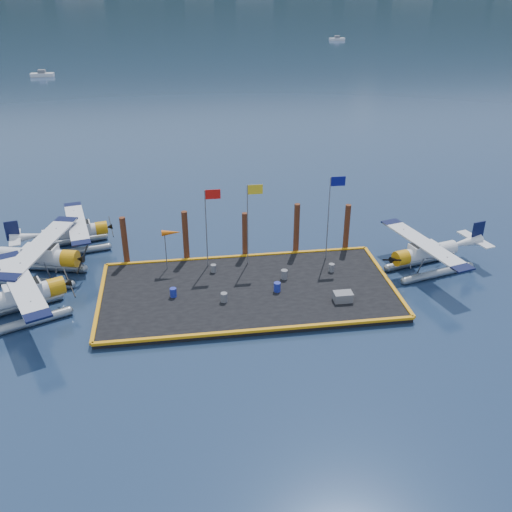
{
  "coord_description": "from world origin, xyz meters",
  "views": [
    {
      "loc": [
        -4.29,
        -33.65,
        20.48
      ],
      "look_at": [
        0.86,
        2.0,
        1.9
      ],
      "focal_mm": 40.0,
      "sensor_mm": 36.0,
      "label": 1
    }
  ],
  "objects_px": {
    "seaplane_d": "(427,254)",
    "drum_4": "(331,268)",
    "piling_2": "(245,236)",
    "piling_4": "(347,229)",
    "windsock": "(171,234)",
    "drum_1": "(277,287)",
    "piling_3": "(296,230)",
    "drum_0": "(173,292)",
    "crate": "(343,297)",
    "flagpole_blue": "(332,206)",
    "flagpole_red": "(209,216)",
    "drum_3": "(224,297)",
    "seaplane_a": "(18,299)",
    "seaplane_c": "(74,234)",
    "drum_2": "(284,274)",
    "piling_1": "(186,237)",
    "flagpole_yellow": "(250,213)",
    "seaplane_b": "(37,259)",
    "piling_0": "(125,242)",
    "drum_5": "(213,268)"
  },
  "relations": [
    {
      "from": "seaplane_d",
      "to": "piling_2",
      "type": "xyz_separation_m",
      "value": [
        -12.96,
        3.98,
        0.49
      ]
    },
    {
      "from": "flagpole_red",
      "to": "windsock",
      "type": "height_order",
      "value": "flagpole_red"
    },
    {
      "from": "seaplane_a",
      "to": "piling_2",
      "type": "xyz_separation_m",
      "value": [
        15.35,
        6.37,
        0.4
      ]
    },
    {
      "from": "drum_5",
      "to": "drum_2",
      "type": "bearing_deg",
      "value": -19.22
    },
    {
      "from": "seaplane_c",
      "to": "drum_2",
      "type": "relative_size",
      "value": 13.04
    },
    {
      "from": "seaplane_a",
      "to": "drum_0",
      "type": "distance_m",
      "value": 9.81
    },
    {
      "from": "seaplane_a",
      "to": "windsock",
      "type": "distance_m",
      "value": 11.06
    },
    {
      "from": "drum_2",
      "to": "seaplane_d",
      "type": "bearing_deg",
      "value": 1.61
    },
    {
      "from": "drum_4",
      "to": "flagpole_blue",
      "type": "distance_m",
      "value": 4.52
    },
    {
      "from": "drum_3",
      "to": "drum_4",
      "type": "height_order",
      "value": "drum_3"
    },
    {
      "from": "piling_0",
      "to": "piling_3",
      "type": "xyz_separation_m",
      "value": [
        13.0,
        0.0,
        0.15
      ]
    },
    {
      "from": "seaplane_c",
      "to": "piling_1",
      "type": "relative_size",
      "value": 2.08
    },
    {
      "from": "seaplane_b",
      "to": "piling_2",
      "type": "bearing_deg",
      "value": 108.45
    },
    {
      "from": "seaplane_d",
      "to": "drum_0",
      "type": "distance_m",
      "value": 18.64
    },
    {
      "from": "drum_5",
      "to": "crate",
      "type": "distance_m",
      "value": 9.75
    },
    {
      "from": "drum_4",
      "to": "piling_0",
      "type": "xyz_separation_m",
      "value": [
        -14.88,
        3.69,
        1.31
      ]
    },
    {
      "from": "piling_1",
      "to": "piling_4",
      "type": "bearing_deg",
      "value": 0.0
    },
    {
      "from": "drum_0",
      "to": "windsock",
      "type": "height_order",
      "value": "windsock"
    },
    {
      "from": "seaplane_b",
      "to": "piling_3",
      "type": "distance_m",
      "value": 19.25
    },
    {
      "from": "drum_0",
      "to": "drum_3",
      "type": "height_order",
      "value": "drum_3"
    },
    {
      "from": "drum_3",
      "to": "flagpole_yellow",
      "type": "distance_m",
      "value": 6.86
    },
    {
      "from": "drum_1",
      "to": "piling_4",
      "type": "distance_m",
      "value": 8.93
    },
    {
      "from": "piling_2",
      "to": "drum_0",
      "type": "bearing_deg",
      "value": -134.85
    },
    {
      "from": "seaplane_c",
      "to": "piling_4",
      "type": "distance_m",
      "value": 21.58
    },
    {
      "from": "crate",
      "to": "flagpole_blue",
      "type": "xyz_separation_m",
      "value": [
        0.62,
        6.18,
        3.98
      ]
    },
    {
      "from": "seaplane_a",
      "to": "crate",
      "type": "bearing_deg",
      "value": 62.53
    },
    {
      "from": "piling_3",
      "to": "drum_5",
      "type": "bearing_deg",
      "value": -158.94
    },
    {
      "from": "seaplane_d",
      "to": "drum_4",
      "type": "distance_m",
      "value": 7.12
    },
    {
      "from": "drum_3",
      "to": "windsock",
      "type": "xyz_separation_m",
      "value": [
        -3.25,
        5.15,
        2.51
      ]
    },
    {
      "from": "drum_1",
      "to": "piling_3",
      "type": "xyz_separation_m",
      "value": [
        2.54,
        5.94,
        1.42
      ]
    },
    {
      "from": "windsock",
      "to": "seaplane_d",
      "type": "bearing_deg",
      "value": -7.34
    },
    {
      "from": "piling_4",
      "to": "seaplane_a",
      "type": "bearing_deg",
      "value": -164.73
    },
    {
      "from": "seaplane_d",
      "to": "drum_0",
      "type": "xyz_separation_m",
      "value": [
        -18.56,
        -1.65,
        -0.69
      ]
    },
    {
      "from": "seaplane_d",
      "to": "drum_4",
      "type": "bearing_deg",
      "value": 73.11
    },
    {
      "from": "seaplane_c",
      "to": "piling_3",
      "type": "bearing_deg",
      "value": 66.26
    },
    {
      "from": "flagpole_red",
      "to": "piling_2",
      "type": "relative_size",
      "value": 1.58
    },
    {
      "from": "drum_3",
      "to": "piling_1",
      "type": "relative_size",
      "value": 0.15
    },
    {
      "from": "drum_1",
      "to": "seaplane_b",
      "type": "bearing_deg",
      "value": 163.34
    },
    {
      "from": "drum_5",
      "to": "windsock",
      "type": "height_order",
      "value": "windsock"
    },
    {
      "from": "seaplane_c",
      "to": "flagpole_red",
      "type": "distance_m",
      "value": 12.07
    },
    {
      "from": "flagpole_yellow",
      "to": "piling_3",
      "type": "xyz_separation_m",
      "value": [
        3.8,
        1.6,
        -2.36
      ]
    },
    {
      "from": "drum_5",
      "to": "seaplane_d",
      "type": "bearing_deg",
      "value": -5.19
    },
    {
      "from": "drum_0",
      "to": "piling_3",
      "type": "bearing_deg",
      "value": 30.39
    },
    {
      "from": "seaplane_d",
      "to": "piling_0",
      "type": "height_order",
      "value": "piling_0"
    },
    {
      "from": "piling_2",
      "to": "piling_4",
      "type": "height_order",
      "value": "piling_4"
    },
    {
      "from": "drum_3",
      "to": "piling_1",
      "type": "height_order",
      "value": "piling_1"
    },
    {
      "from": "seaplane_d",
      "to": "piling_2",
      "type": "height_order",
      "value": "piling_2"
    },
    {
      "from": "seaplane_c",
      "to": "piling_0",
      "type": "bearing_deg",
      "value": 38.22
    },
    {
      "from": "flagpole_yellow",
      "to": "drum_1",
      "type": "bearing_deg",
      "value": -73.86
    },
    {
      "from": "drum_3",
      "to": "piling_2",
      "type": "xyz_separation_m",
      "value": [
        2.27,
        6.75,
        1.18
      ]
    }
  ]
}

